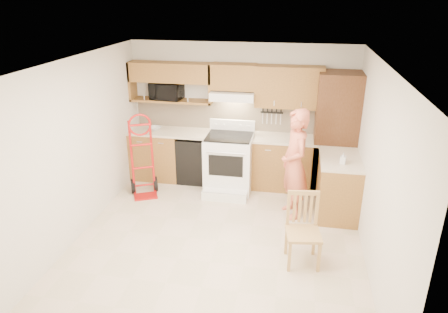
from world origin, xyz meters
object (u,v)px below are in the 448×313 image
(microwave, at_px, (167,91))
(hand_truck, at_px, (143,160))
(person, at_px, (294,164))
(range, at_px, (229,159))
(dining_chair, at_px, (304,231))

(microwave, xyz_separation_m, hand_truck, (-0.19, -0.90, -0.99))
(microwave, height_order, hand_truck, microwave)
(microwave, height_order, person, microwave)
(microwave, bearing_deg, hand_truck, -95.84)
(range, xyz_separation_m, person, (1.13, -0.67, 0.27))
(range, relative_size, hand_truck, 0.91)
(person, xyz_separation_m, hand_truck, (-2.53, 0.23, -0.21))
(dining_chair, bearing_deg, range, 115.71)
(hand_truck, bearing_deg, range, -7.48)
(microwave, relative_size, person, 0.32)
(microwave, relative_size, dining_chair, 0.58)
(microwave, bearing_deg, range, -14.62)
(person, height_order, hand_truck, person)
(range, distance_m, person, 1.34)
(dining_chair, bearing_deg, microwave, 128.19)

